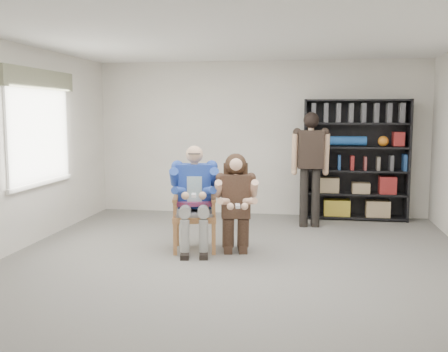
% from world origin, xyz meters
% --- Properties ---
extents(room_shell, '(6.00, 7.00, 2.80)m').
position_xyz_m(room_shell, '(0.00, 0.00, 1.40)').
color(room_shell, silver).
rests_on(room_shell, ground).
extents(floor, '(6.00, 7.00, 0.01)m').
position_xyz_m(floor, '(0.00, 0.00, 0.00)').
color(floor, slate).
rests_on(floor, ground).
extents(window_left, '(0.16, 2.00, 1.75)m').
position_xyz_m(window_left, '(-2.95, 1.00, 1.63)').
color(window_left, white).
rests_on(window_left, room_shell).
extents(armchair, '(0.75, 0.73, 1.11)m').
position_xyz_m(armchair, '(-0.63, 0.77, 0.55)').
color(armchair, '#97622E').
rests_on(armchair, floor).
extents(seated_man, '(0.77, 0.97, 1.44)m').
position_xyz_m(seated_man, '(-0.63, 0.77, 0.72)').
color(seated_man, '#1A3998').
rests_on(seated_man, floor).
extents(kneeling_woman, '(0.71, 0.98, 1.32)m').
position_xyz_m(kneeling_woman, '(-0.05, 0.65, 0.66)').
color(kneeling_woman, '#321F18').
rests_on(kneeling_woman, floor).
extents(bookshelf, '(1.80, 0.38, 2.10)m').
position_xyz_m(bookshelf, '(1.70, 3.28, 1.05)').
color(bookshelf, black).
rests_on(bookshelf, floor).
extents(standing_man, '(0.60, 0.37, 1.86)m').
position_xyz_m(standing_man, '(0.92, 2.52, 0.93)').
color(standing_man, black).
rests_on(standing_man, floor).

